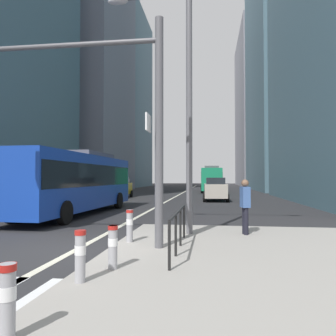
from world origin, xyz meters
name	(u,v)px	position (x,y,z in m)	size (l,w,h in m)	color
ground_plane	(170,200)	(0.00, 20.00, 0.00)	(160.00, 160.00, 0.00)	#28282B
median_island	(300,265)	(5.50, -1.00, 0.07)	(9.00, 10.00, 0.15)	gray
lane_centre_line	(181,194)	(0.00, 30.00, 0.01)	(0.20, 80.00, 0.01)	beige
office_tower_left_mid	(77,73)	(-16.00, 37.10, 17.43)	(13.65, 16.33, 34.86)	slate
office_tower_left_far	(119,99)	(-16.00, 58.86, 18.82)	(10.78, 20.84, 37.63)	slate
office_tower_right_mid	(297,14)	(17.00, 43.87, 27.45)	(13.70, 21.98, 54.90)	slate
office_tower_right_far	(266,110)	(17.00, 73.15, 18.55)	(13.21, 25.98, 37.10)	gray
city_bus_blue_oncoming	(76,180)	(-3.50, 8.05, 1.84)	(2.93, 11.24, 3.40)	#14389E
city_bus_red_receding	(212,178)	(3.66, 35.42, 1.83)	(2.73, 10.53, 3.40)	#198456
car_oncoming_mid	(119,187)	(-5.28, 22.28, 0.99)	(2.16, 4.26, 1.94)	gold
car_receding_near	(215,189)	(3.93, 18.99, 0.99)	(2.15, 4.26, 1.94)	#B2A899
traffic_signal_gantry	(89,98)	(0.37, -0.09, 4.09)	(5.78, 0.65, 6.00)	#515156
street_lamp_post	(189,75)	(2.91, 2.10, 5.28)	(5.50, 0.32, 8.00)	#56565B
bollard_front	(7,298)	(1.37, -5.00, 0.62)	(0.20, 0.20, 0.85)	#99999E
bollard_left	(80,253)	(1.37, -2.98, 0.65)	(0.20, 0.20, 0.89)	#99999E
bollard_right	(113,245)	(1.68, -2.12, 0.62)	(0.20, 0.20, 0.85)	#99999E
bollard_back	(130,224)	(1.34, 0.55, 0.65)	(0.20, 0.20, 0.90)	#99999E
pedestrian_railing	(178,222)	(2.80, -0.34, 0.85)	(0.06, 3.50, 0.98)	black
pedestrian_waiting	(245,204)	(4.68, 2.22, 1.12)	(0.31, 0.42, 1.74)	black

